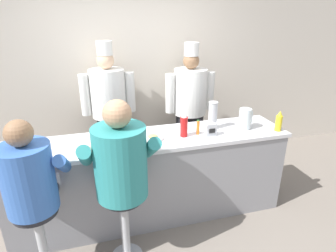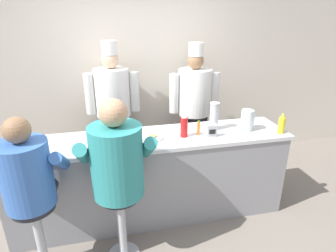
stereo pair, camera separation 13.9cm
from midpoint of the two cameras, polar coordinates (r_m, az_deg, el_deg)
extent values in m
plane|color=slate|center=(3.15, -3.13, -20.68)|extent=(20.00, 20.00, 0.00)
cube|color=beige|center=(4.09, -8.91, 10.56)|extent=(10.00, 0.06, 2.70)
cube|color=gray|center=(3.12, -4.59, -10.71)|extent=(2.86, 0.59, 0.91)
cube|color=silver|center=(2.89, -4.87, -2.72)|extent=(2.92, 0.62, 0.04)
cylinder|color=red|center=(2.87, 1.87, -0.16)|extent=(0.08, 0.08, 0.21)
cone|color=white|center=(2.82, 1.90, 2.39)|extent=(0.06, 0.06, 0.06)
cylinder|color=yellow|center=(3.21, 20.40, 0.51)|extent=(0.07, 0.07, 0.17)
cone|color=yellow|center=(3.18, 20.67, 2.40)|extent=(0.06, 0.06, 0.06)
cylinder|color=orange|center=(2.93, 4.76, -0.34)|extent=(0.03, 0.03, 0.15)
cylinder|color=#287F2D|center=(2.90, 4.80, 1.10)|extent=(0.02, 0.02, 0.01)
cylinder|color=silver|center=(3.15, 14.14, 1.41)|extent=(0.13, 0.13, 0.23)
cube|color=silver|center=(3.18, 15.39, 1.73)|extent=(0.02, 0.02, 0.14)
cylinder|color=white|center=(2.85, -4.54, -2.42)|extent=(0.22, 0.22, 0.02)
ellipsoid|color=#E0BC60|center=(2.84, -4.56, -2.01)|extent=(0.10, 0.08, 0.03)
cylinder|color=white|center=(2.90, -30.71, -4.85)|extent=(0.14, 0.14, 0.05)
cylinder|color=beige|center=(2.64, -16.31, -4.51)|extent=(0.09, 0.09, 0.09)
torus|color=beige|center=(2.64, -15.00, -4.29)|extent=(0.07, 0.02, 0.07)
cylinder|color=#B7BABF|center=(3.07, 7.79, 2.05)|extent=(0.09, 0.09, 0.30)
cylinder|color=silver|center=(3.03, 7.93, 4.77)|extent=(0.10, 0.10, 0.01)
cube|color=silver|center=(2.91, 7.35, -0.77)|extent=(0.11, 0.06, 0.13)
cube|color=black|center=(2.89, 7.60, -1.01)|extent=(0.07, 0.01, 0.05)
cylinder|color=#B2B5BA|center=(2.77, -25.62, -20.63)|extent=(0.08, 0.08, 0.66)
cylinder|color=#232328|center=(2.58, -26.83, -15.16)|extent=(0.34, 0.34, 0.05)
cylinder|color=#33384C|center=(2.73, -28.31, -12.20)|extent=(0.14, 0.38, 0.14)
cylinder|color=#33384C|center=(2.69, -24.25, -11.98)|extent=(0.14, 0.38, 0.14)
cylinder|color=#3866B7|center=(2.42, -28.02, -9.44)|extent=(0.38, 0.38, 0.54)
cylinder|color=#3866B7|center=(2.46, -22.14, -7.22)|extent=(0.10, 0.41, 0.33)
sphere|color=#8C6647|center=(2.27, -29.66, -1.30)|extent=(0.20, 0.20, 0.20)
cylinder|color=#B2B5BA|center=(2.71, -10.25, -19.55)|extent=(0.08, 0.08, 0.66)
cylinder|color=#232328|center=(2.51, -10.75, -13.92)|extent=(0.34, 0.34, 0.05)
cylinder|color=#33384C|center=(2.66, -13.63, -10.80)|extent=(0.16, 0.43, 0.16)
cylinder|color=#33384C|center=(2.67, -8.94, -10.29)|extent=(0.16, 0.43, 0.16)
cylinder|color=teal|center=(2.33, -11.32, -7.29)|extent=(0.43, 0.43, 0.61)
cylinder|color=teal|center=(2.43, -18.05, -5.94)|extent=(0.11, 0.47, 0.37)
cylinder|color=teal|center=(2.45, -5.29, -4.60)|extent=(0.11, 0.47, 0.37)
sphere|color=tan|center=(2.16, -12.12, 2.42)|extent=(0.22, 0.22, 0.22)
cube|color=#232328|center=(4.06, -12.25, -3.57)|extent=(0.35, 0.19, 0.84)
cube|color=white|center=(3.95, -12.38, -1.67)|extent=(0.32, 0.02, 0.51)
cylinder|color=white|center=(3.81, -13.12, 6.50)|extent=(0.46, 0.46, 0.63)
sphere|color=#DBB28E|center=(3.73, -13.69, 12.81)|extent=(0.22, 0.22, 0.22)
cylinder|color=white|center=(3.71, -13.90, 15.13)|extent=(0.20, 0.20, 0.17)
cylinder|color=white|center=(3.82, -17.51, 6.02)|extent=(0.13, 0.13, 0.54)
cylinder|color=white|center=(3.84, -8.75, 6.86)|extent=(0.13, 0.13, 0.54)
cube|color=#232328|center=(4.12, 3.28, -2.84)|extent=(0.34, 0.19, 0.83)
cube|color=white|center=(4.01, 3.56, -0.98)|extent=(0.31, 0.02, 0.50)
cylinder|color=white|center=(3.87, 3.51, 6.95)|extent=(0.45, 0.45, 0.62)
sphere|color=#8C6647|center=(3.79, 3.65, 13.06)|extent=(0.21, 0.21, 0.21)
cylinder|color=white|center=(3.77, 3.71, 15.31)|extent=(0.19, 0.19, 0.17)
cylinder|color=white|center=(3.79, -0.63, 6.62)|extent=(0.13, 0.13, 0.53)
cylinder|color=white|center=(3.98, 7.45, 7.15)|extent=(0.13, 0.13, 0.53)
camera|label=1|loc=(0.07, -91.41, -0.56)|focal=30.00mm
camera|label=2|loc=(0.07, 88.59, 0.56)|focal=30.00mm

